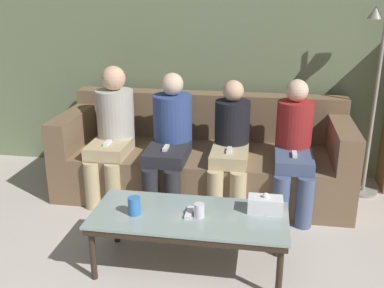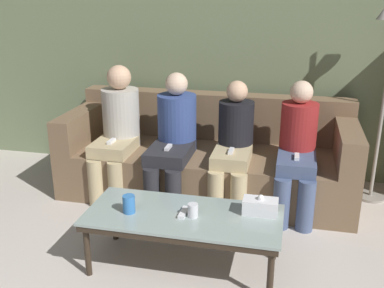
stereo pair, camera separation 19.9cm
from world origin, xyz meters
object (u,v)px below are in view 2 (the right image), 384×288
coffee_table (184,219)px  seated_person_mid_right (234,143)px  tissue_box (260,206)px  couch (208,158)px  seated_person_right_end (297,147)px  cup_near_left (129,204)px  game_remote (184,212)px  cup_near_right (193,210)px  seated_person_mid_left (174,135)px  seated_person_left_end (118,128)px

coffee_table → seated_person_mid_right: bearing=79.9°
tissue_box → seated_person_mid_right: bearing=108.7°
couch → seated_person_right_end: (0.77, -0.23, 0.25)m
coffee_table → cup_near_left: (-0.34, -0.06, 0.10)m
cup_near_left → game_remote: size_ratio=0.78×
cup_near_left → cup_near_right: bearing=4.8°
cup_near_left → game_remote: 0.35m
coffee_table → tissue_box: size_ratio=5.67×
tissue_box → cup_near_right: bearing=-161.6°
game_remote → seated_person_right_end: (0.69, 0.99, 0.15)m
couch → seated_person_mid_right: 0.42m
seated_person_mid_left → cup_near_right: bearing=-68.6°
cup_near_left → seated_person_mid_left: seated_person_mid_left is taller
seated_person_mid_left → seated_person_mid_right: (0.51, -0.01, -0.03)m
couch → coffee_table: size_ratio=2.01×
tissue_box → seated_person_mid_right: 0.93m
coffee_table → seated_person_mid_left: seated_person_mid_left is taller
tissue_box → seated_person_mid_left: seated_person_mid_left is taller
couch → tissue_box: size_ratio=11.37×
cup_near_left → seated_person_right_end: bearing=45.4°
seated_person_mid_left → coffee_table: bearing=-71.5°
tissue_box → cup_near_left: bearing=-168.2°
coffee_table → seated_person_left_end: size_ratio=1.11×
cup_near_right → seated_person_mid_left: size_ratio=0.08×
cup_near_right → game_remote: (-0.07, 0.02, -0.03)m
cup_near_left → couch: bearing=78.3°
seated_person_left_end → seated_person_mid_right: (1.02, -0.03, -0.05)m
cup_near_left → seated_person_mid_left: (0.01, 1.05, 0.13)m
seated_person_left_end → seated_person_right_end: size_ratio=1.06×
couch → seated_person_mid_left: seated_person_mid_left is taller
coffee_table → seated_person_mid_left: 1.07m
seated_person_right_end → coffee_table: bearing=-124.8°
seated_person_right_end → cup_near_right: bearing=-121.5°
seated_person_left_end → game_remote: bearing=-50.3°
cup_near_right → seated_person_mid_right: bearing=83.8°
coffee_table → game_remote: game_remote is taller
coffee_table → cup_near_right: size_ratio=14.09×
cup_near_left → seated_person_mid_right: seated_person_mid_right is taller
tissue_box → seated_person_right_end: bearing=76.3°
coffee_table → cup_near_left: 0.36m
couch → tissue_box: 1.25m
seated_person_left_end → seated_person_mid_left: size_ratio=1.04×
couch → cup_near_left: couch is taller
coffee_table → seated_person_left_end: 1.34m
game_remote → seated_person_mid_right: 1.02m
cup_near_right → seated_person_left_end: seated_person_left_end is taller
tissue_box → seated_person_left_end: (-1.32, 0.91, 0.16)m
cup_near_right → game_remote: 0.08m
coffee_table → cup_near_right: (0.07, -0.02, 0.08)m
couch → cup_near_left: 1.32m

